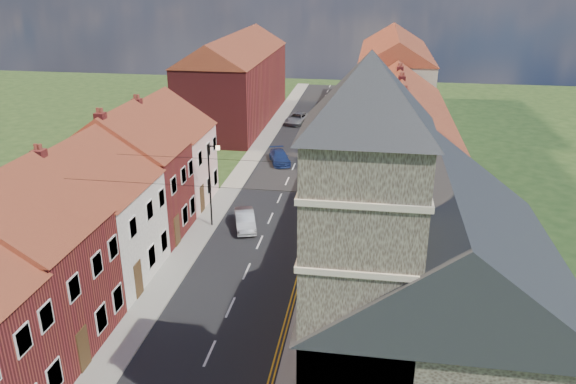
% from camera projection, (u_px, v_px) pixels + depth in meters
% --- Properties ---
extents(road, '(7.00, 90.00, 0.02)m').
position_uv_depth(road, '(287.00, 181.00, 48.96)').
color(road, black).
rests_on(road, ground).
extents(pavement_left, '(1.80, 90.00, 0.12)m').
position_uv_depth(pavement_left, '(238.00, 178.00, 49.57)').
color(pavement_left, '#A39E94').
rests_on(pavement_left, ground).
extents(pavement_right, '(1.80, 90.00, 0.12)m').
position_uv_depth(pavement_right, '(338.00, 183.00, 48.31)').
color(pavement_right, '#A39E94').
rests_on(pavement_right, ground).
extents(church, '(11.25, 14.25, 15.20)m').
position_uv_depth(church, '(424.00, 293.00, 20.95)').
color(church, '#3B2E29').
rests_on(church, ground).
extents(cottage_r_tudor, '(8.30, 5.20, 9.00)m').
position_uv_depth(cottage_r_tudor, '(408.00, 224.00, 30.09)').
color(cottage_r_tudor, '#B8B29B').
rests_on(cottage_r_tudor, ground).
extents(cottage_r_white_near, '(8.30, 6.00, 9.00)m').
position_uv_depth(cottage_r_white_near, '(404.00, 188.00, 35.05)').
color(cottage_r_white_near, white).
rests_on(cottage_r_white_near, ground).
extents(cottage_r_cream_mid, '(8.30, 5.20, 9.00)m').
position_uv_depth(cottage_r_cream_mid, '(402.00, 161.00, 40.01)').
color(cottage_r_cream_mid, '#B8B29B').
rests_on(cottage_r_cream_mid, ground).
extents(cottage_r_pink, '(8.30, 6.00, 9.00)m').
position_uv_depth(cottage_r_pink, '(399.00, 140.00, 44.98)').
color(cottage_r_pink, beige).
rests_on(cottage_r_pink, ground).
extents(cottage_r_white_far, '(8.30, 5.20, 9.00)m').
position_uv_depth(cottage_r_white_far, '(398.00, 123.00, 49.94)').
color(cottage_r_white_far, maroon).
rests_on(cottage_r_white_far, ground).
extents(cottage_r_cream_far, '(8.30, 6.00, 9.00)m').
position_uv_depth(cottage_r_cream_far, '(396.00, 110.00, 54.91)').
color(cottage_r_cream_far, '#B8B29B').
rests_on(cottage_r_cream_far, ground).
extents(cottage_l_cream, '(8.30, 6.30, 9.10)m').
position_uv_depth(cottage_l_cream, '(9.00, 260.00, 26.16)').
color(cottage_l_cream, maroon).
rests_on(cottage_l_cream, ground).
extents(cottage_l_white, '(8.30, 6.90, 8.80)m').
position_uv_depth(cottage_l_white, '(78.00, 210.00, 32.10)').
color(cottage_l_white, white).
rests_on(cottage_l_white, ground).
extents(cottage_l_brick_mid, '(8.30, 5.70, 9.10)m').
position_uv_depth(cottage_l_brick_mid, '(123.00, 172.00, 37.65)').
color(cottage_l_brick_mid, maroon).
rests_on(cottage_l_brick_mid, ground).
extents(cottage_l_pink, '(8.30, 6.30, 8.80)m').
position_uv_depth(cottage_l_pink, '(155.00, 149.00, 43.03)').
color(cottage_l_pink, beige).
rests_on(cottage_l_pink, ground).
extents(block_right_far, '(8.30, 24.20, 10.50)m').
position_uv_depth(block_right_far, '(394.00, 75.00, 68.68)').
color(block_right_far, '#B8B29B').
rests_on(block_right_far, ground).
extents(block_left_far, '(8.30, 24.20, 10.50)m').
position_uv_depth(block_left_far, '(236.00, 78.00, 66.74)').
color(block_left_far, maroon).
rests_on(block_left_far, ground).
extents(lamppost, '(0.88, 0.15, 6.00)m').
position_uv_depth(lamppost, '(211.00, 180.00, 39.02)').
color(lamppost, black).
rests_on(lamppost, pavement_left).
extents(car_mid, '(2.42, 4.02, 1.25)m').
position_uv_depth(car_mid, '(245.00, 220.00, 39.86)').
color(car_mid, '#A5A8AD').
rests_on(car_mid, ground).
extents(car_far, '(2.86, 4.33, 1.16)m').
position_uv_depth(car_far, '(280.00, 157.00, 53.44)').
color(car_far, navy).
rests_on(car_far, ground).
extents(car_distant, '(2.95, 4.88, 1.26)m').
position_uv_depth(car_distant, '(297.00, 118.00, 67.39)').
color(car_distant, gray).
rests_on(car_distant, ground).
extents(pedestrian_right, '(1.07, 0.92, 1.90)m').
position_uv_depth(pedestrian_right, '(318.00, 333.00, 26.62)').
color(pedestrian_right, black).
rests_on(pedestrian_right, pavement_right).
extents(car_mid_b, '(2.51, 4.72, 1.48)m').
position_uv_depth(car_mid_b, '(323.00, 179.00, 47.32)').
color(car_mid_b, '#919298').
rests_on(car_mid_b, ground).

